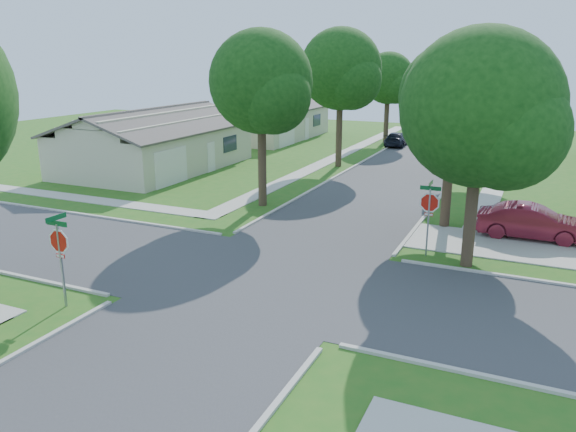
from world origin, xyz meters
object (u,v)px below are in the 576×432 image
Objects in this scene: house_nw_far at (266,122)px; tree_ne_corner at (482,115)px; tree_e_mid at (485,79)px; stop_sign_sw at (59,245)px; house_nw_near at (156,147)px; stop_sign_ne at (429,206)px; tree_w_far at (389,81)px; tree_w_mid at (341,73)px; car_driveway at (532,222)px; tree_e_far at (501,77)px; car_curb_east at (481,133)px; tree_e_near at (455,102)px; car_curb_west at (397,139)px; tree_w_near at (262,87)px.

tree_ne_corner is at bearing -51.19° from house_nw_far.
tree_e_mid is 1.06× the size of tree_ne_corner.
house_nw_near is at bearing 119.83° from stop_sign_sw.
stop_sign_ne is 30.96m from tree_w_far.
tree_w_mid is (-9.34, 16.31, 4.46)m from stop_sign_ne.
tree_w_mid is 13.04m from tree_w_far.
stop_sign_sw is at bearing 135.05° from car_driveway.
tree_w_mid is 0.70× the size of house_nw_far.
tree_e_mid reaches higher than house_nw_near.
tree_e_far is 6.86m from car_curb_east.
tree_w_far is at bearing 89.93° from stop_sign_sw.
stop_sign_sw is 26.09m from tree_w_mid.
car_curb_east is (19.19, 23.18, -0.77)m from house_nw_near.
stop_sign_sw is at bearing -124.59° from tree_e_near.
car_curb_west is (-9.56, 27.96, -4.99)m from tree_ne_corner.
stop_sign_sw is 0.34× the size of tree_e_far.
tree_ne_corner reaches higher than stop_sign_sw.
stop_sign_sw is at bearing -72.90° from house_nw_far.
tree_e_near reaches higher than house_nw_far.
house_nw_near reaches higher than stop_sign_ne.
tree_ne_corner reaches higher than tree_w_far.
tree_ne_corner is 0.64× the size of house_nw_near.
tree_w_near reaches higher than car_curb_west.
house_nw_near is at bearing -120.82° from tree_w_far.
tree_w_far is at bearing 125.90° from tree_e_mid.
tree_e_mid reaches higher than car_curb_west.
tree_w_far is at bearing 59.18° from house_nw_near.
house_nw_near reaches higher than car_curb_east.
tree_w_near is at bearing -110.60° from tree_e_far.
tree_w_far is (-9.35, 29.31, 3.48)m from stop_sign_ne.
tree_w_mid is at bearing 180.00° from tree_e_mid.
tree_w_mid reaches higher than car_curb_east.
stop_sign_sw is 18.78m from car_driveway.
tree_w_far is 1.95× the size of car_curb_west.
tree_e_far is (-0.00, 13.00, -0.27)m from tree_e_mid.
tree_e_far is at bearing 7.56° from car_driveway.
tree_e_near reaches higher than stop_sign_ne.
car_driveway is 1.09× the size of car_curb_west.
house_nw_far is (0.00, 17.00, 0.00)m from house_nw_near.
house_nw_near is at bearing 163.89° from tree_e_near.
tree_e_mid reaches higher than stop_sign_sw.
tree_ne_corner is at bearing -86.74° from car_curb_east.
tree_w_near is 2.04× the size of car_curb_east.
stop_sign_sw is 40.04m from tree_e_far.
tree_e_near is at bearing -69.39° from tree_w_far.
tree_e_far is 9.42m from tree_w_far.
tree_ne_corner is at bearing 38.84° from stop_sign_sw.
car_curb_east is (7.85, 4.17, -4.76)m from tree_w_far.
stop_sign_ne is 19.31m from tree_w_mid.
tree_e_mid is 0.68× the size of house_nw_far.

